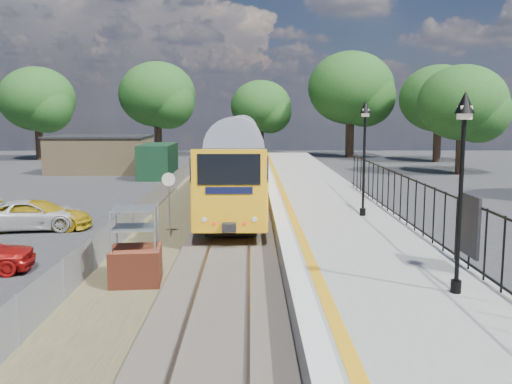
{
  "coord_description": "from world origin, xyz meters",
  "views": [
    {
      "loc": [
        0.77,
        -16.66,
        5.01
      ],
      "look_at": [
        0.97,
        5.04,
        2.0
      ],
      "focal_mm": 40.0,
      "sensor_mm": 36.0,
      "label": 1
    }
  ],
  "objects_px": {
    "victorian_lamp_south": "(463,145)",
    "car_yellow": "(41,215)",
    "train": "(240,151)",
    "brick_plinth": "(135,248)",
    "victorian_lamp_north": "(365,131)",
    "speed_sign": "(169,194)",
    "car_white": "(33,215)"
  },
  "relations": [
    {
      "from": "speed_sign",
      "to": "car_yellow",
      "type": "height_order",
      "value": "speed_sign"
    },
    {
      "from": "victorian_lamp_north",
      "to": "train",
      "type": "height_order",
      "value": "victorian_lamp_north"
    },
    {
      "from": "train",
      "to": "brick_plinth",
      "type": "distance_m",
      "value": 24.43
    },
    {
      "from": "victorian_lamp_north",
      "to": "speed_sign",
      "type": "distance_m",
      "value": 8.19
    },
    {
      "from": "victorian_lamp_south",
      "to": "brick_plinth",
      "type": "xyz_separation_m",
      "value": [
        -8.1,
        3.61,
        -3.18
      ]
    },
    {
      "from": "train",
      "to": "brick_plinth",
      "type": "relative_size",
      "value": 17.52
    },
    {
      "from": "victorian_lamp_south",
      "to": "car_white",
      "type": "distance_m",
      "value": 18.75
    },
    {
      "from": "victorian_lamp_north",
      "to": "car_yellow",
      "type": "bearing_deg",
      "value": 172.69
    },
    {
      "from": "victorian_lamp_south",
      "to": "car_yellow",
      "type": "bearing_deg",
      "value": 139.69
    },
    {
      "from": "brick_plinth",
      "to": "car_yellow",
      "type": "distance_m",
      "value": 9.98
    },
    {
      "from": "train",
      "to": "brick_plinth",
      "type": "bearing_deg",
      "value": -96.12
    },
    {
      "from": "speed_sign",
      "to": "car_white",
      "type": "height_order",
      "value": "speed_sign"
    },
    {
      "from": "victorian_lamp_north",
      "to": "speed_sign",
      "type": "bearing_deg",
      "value": -179.08
    },
    {
      "from": "speed_sign",
      "to": "car_yellow",
      "type": "relative_size",
      "value": 0.61
    },
    {
      "from": "car_yellow",
      "to": "car_white",
      "type": "distance_m",
      "value": 0.33
    },
    {
      "from": "victorian_lamp_south",
      "to": "car_yellow",
      "type": "distance_m",
      "value": 18.53
    },
    {
      "from": "speed_sign",
      "to": "car_yellow",
      "type": "bearing_deg",
      "value": 164.96
    },
    {
      "from": "train",
      "to": "brick_plinth",
      "type": "height_order",
      "value": "train"
    },
    {
      "from": "brick_plinth",
      "to": "victorian_lamp_north",
      "type": "bearing_deg",
      "value": 38.95
    },
    {
      "from": "victorian_lamp_north",
      "to": "speed_sign",
      "type": "relative_size",
      "value": 1.73
    },
    {
      "from": "train",
      "to": "car_yellow",
      "type": "distance_m",
      "value": 18.24
    },
    {
      "from": "train",
      "to": "car_white",
      "type": "height_order",
      "value": "train"
    },
    {
      "from": "victorian_lamp_south",
      "to": "victorian_lamp_north",
      "type": "height_order",
      "value": "same"
    },
    {
      "from": "victorian_lamp_south",
      "to": "train",
      "type": "distance_m",
      "value": 28.48
    },
    {
      "from": "victorian_lamp_south",
      "to": "speed_sign",
      "type": "xyz_separation_m",
      "value": [
        -8.0,
        9.87,
        -2.5
      ]
    },
    {
      "from": "victorian_lamp_south",
      "to": "car_yellow",
      "type": "xyz_separation_m",
      "value": [
        -13.85,
        11.75,
        -3.67
      ]
    },
    {
      "from": "train",
      "to": "speed_sign",
      "type": "bearing_deg",
      "value": -97.91
    },
    {
      "from": "car_white",
      "to": "car_yellow",
      "type": "bearing_deg",
      "value": -90.12
    },
    {
      "from": "brick_plinth",
      "to": "car_yellow",
      "type": "bearing_deg",
      "value": 125.25
    },
    {
      "from": "brick_plinth",
      "to": "train",
      "type": "bearing_deg",
      "value": 83.88
    },
    {
      "from": "victorian_lamp_north",
      "to": "speed_sign",
      "type": "xyz_separation_m",
      "value": [
        -7.8,
        -0.13,
        -2.5
      ]
    },
    {
      "from": "victorian_lamp_south",
      "to": "brick_plinth",
      "type": "distance_m",
      "value": 9.42
    }
  ]
}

